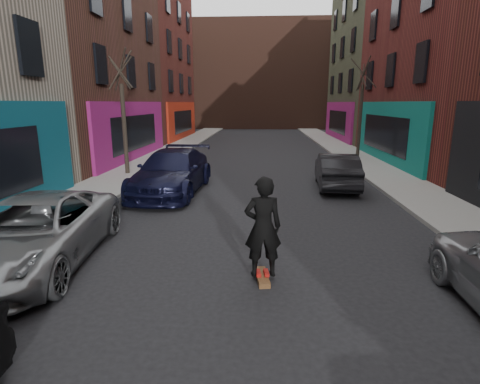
# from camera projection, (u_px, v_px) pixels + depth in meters

# --- Properties ---
(sidewalk_left) EXTENTS (2.50, 84.00, 0.13)m
(sidewalk_left) POSITION_uv_depth(u_px,v_px,m) (180.00, 146.00, 29.75)
(sidewalk_left) COLOR gray
(sidewalk_left) RESTS_ON ground
(sidewalk_right) EXTENTS (2.50, 84.00, 0.13)m
(sidewalk_right) POSITION_uv_depth(u_px,v_px,m) (339.00, 147.00, 29.04)
(sidewalk_right) COLOR gray
(sidewalk_right) RESTS_ON ground
(building_far) EXTENTS (40.00, 10.00, 14.00)m
(building_far) POSITION_uv_depth(u_px,v_px,m) (261.00, 77.00, 53.03)
(building_far) COLOR #47281E
(building_far) RESTS_ON ground
(tree_left_far) EXTENTS (2.00, 2.00, 6.50)m
(tree_left_far) POSITION_uv_depth(u_px,v_px,m) (123.00, 104.00, 17.33)
(tree_left_far) COLOR black
(tree_left_far) RESTS_ON sidewalk_left
(tree_right_far) EXTENTS (2.00, 2.00, 6.80)m
(tree_right_far) POSITION_uv_depth(u_px,v_px,m) (361.00, 101.00, 22.41)
(tree_right_far) COLOR black
(tree_right_far) RESTS_ON sidewalk_right
(parked_left_far) EXTENTS (2.91, 5.48, 1.47)m
(parked_left_far) POSITION_uv_depth(u_px,v_px,m) (33.00, 232.00, 8.01)
(parked_left_far) COLOR gray
(parked_left_far) RESTS_ON ground
(parked_left_end) EXTENTS (2.57, 5.80, 1.65)m
(parked_left_end) POSITION_uv_depth(u_px,v_px,m) (172.00, 172.00, 14.52)
(parked_left_end) COLOR black
(parked_left_end) RESTS_ON ground
(parked_right_end) EXTENTS (1.82, 4.42, 1.42)m
(parked_right_end) POSITION_uv_depth(u_px,v_px,m) (336.00, 170.00, 15.46)
(parked_right_end) COLOR black
(parked_right_end) RESTS_ON ground
(skateboard) EXTENTS (0.32, 0.82, 0.10)m
(skateboard) POSITION_uv_depth(u_px,v_px,m) (262.00, 277.00, 7.46)
(skateboard) COLOR brown
(skateboard) RESTS_ON ground
(skateboarder) EXTENTS (0.79, 0.57, 2.00)m
(skateboarder) POSITION_uv_depth(u_px,v_px,m) (263.00, 227.00, 7.21)
(skateboarder) COLOR black
(skateboarder) RESTS_ON skateboard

